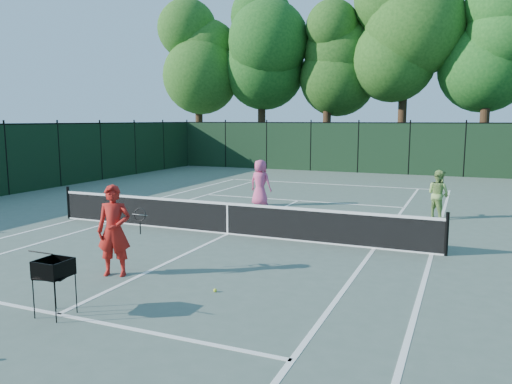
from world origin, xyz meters
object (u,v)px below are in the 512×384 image
at_px(coach, 114,231).
at_px(ball_hopper, 54,269).
at_px(loose_ball_midcourt, 215,290).
at_px(player_green, 438,194).
at_px(player_pink, 260,183).

xyz_separation_m(coach, ball_hopper, (0.49, -2.15, -0.15)).
height_order(ball_hopper, loose_ball_midcourt, ball_hopper).
distance_m(coach, ball_hopper, 2.21).
relative_size(player_green, ball_hopper, 1.66).
bearing_deg(player_pink, ball_hopper, 102.51).
bearing_deg(player_pink, coach, 100.60).
relative_size(coach, loose_ball_midcourt, 27.98).
distance_m(coach, player_green, 10.81).
distance_m(player_pink, player_green, 6.30).
height_order(player_pink, player_green, player_pink).
distance_m(player_pink, loose_ball_midcourt, 9.63).
bearing_deg(player_green, ball_hopper, 104.18).
xyz_separation_m(player_pink, loose_ball_midcourt, (2.86, -9.15, -0.83)).
bearing_deg(ball_hopper, player_green, 49.09).
relative_size(coach, player_pink, 1.10).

